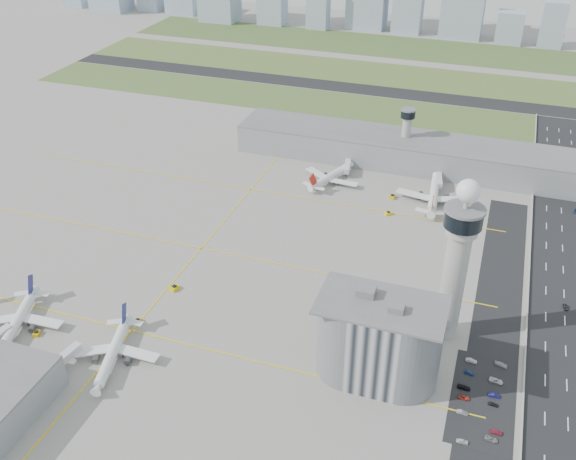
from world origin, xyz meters
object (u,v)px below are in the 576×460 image
(jet_bridge_near_2, at_px, (50,372))
(car_lot_4, at_px, (469,373))
(tug_2, at_px, (138,321))
(tug_3, at_px, (174,288))
(secondary_tower, at_px, (406,131))
(car_lot_6, at_px, (491,439))
(jet_bridge_far_0, at_px, (348,163))
(car_lot_10, at_px, (496,381))
(car_hw_1, at_px, (565,307))
(tug_4, at_px, (392,196))
(car_hw_4, at_px, (547,158))
(control_tower, at_px, (458,255))
(airplane_near_b, at_px, (15,317))
(car_lot_1, at_px, (462,412))
(car_lot_8, at_px, (493,404))
(car_lot_11, at_px, (501,365))
(car_lot_9, at_px, (494,395))
(tug_1, at_px, (37,333))
(car_lot_3, at_px, (464,387))
(car_lot_0, at_px, (462,441))
(admin_building, at_px, (378,340))
(car_lot_2, at_px, (464,397))
(car_lot_7, at_px, (496,432))
(tug_5, at_px, (388,213))
(airplane_far_a, at_px, (332,172))
(airplane_far_b, at_px, (435,189))
(jet_bridge_far_1, at_px, (438,176))

(jet_bridge_near_2, bearing_deg, car_lot_4, -59.98)
(tug_2, distance_m, tug_3, 23.59)
(secondary_tower, bearing_deg, tug_2, -111.92)
(car_lot_6, bearing_deg, jet_bridge_far_0, 36.89)
(car_lot_10, height_order, car_hw_1, car_lot_10)
(tug_4, height_order, car_hw_4, tug_4)
(control_tower, bearing_deg, airplane_near_b, -161.44)
(car_lot_1, relative_size, car_lot_8, 1.11)
(tug_3, height_order, car_lot_11, tug_3)
(airplane_near_b, bearing_deg, tug_3, 114.28)
(jet_bridge_near_2, bearing_deg, car_lot_9, -64.05)
(tug_1, relative_size, car_hw_4, 0.81)
(tug_2, bearing_deg, car_lot_6, -5.43)
(car_lot_3, bearing_deg, car_hw_4, -5.72)
(airplane_near_b, distance_m, jet_bridge_far_0, 194.15)
(car_lot_0, xyz_separation_m, car_hw_1, (31.37, 80.66, -0.02))
(admin_building, relative_size, car_lot_2, 10.81)
(secondary_tower, xyz_separation_m, car_hw_1, (85.25, -111.77, -18.19))
(control_tower, distance_m, car_lot_7, 59.36)
(admin_building, height_order, car_lot_4, admin_building)
(car_lot_4, relative_size, car_lot_11, 0.76)
(control_tower, bearing_deg, car_lot_10, -45.61)
(tug_1, bearing_deg, tug_5, -146.36)
(airplane_far_a, xyz_separation_m, tug_4, (34.93, -8.53, -4.44))
(secondary_tower, distance_m, tug_4, 48.38)
(car_lot_8, bearing_deg, secondary_tower, 23.61)
(car_lot_9, distance_m, car_lot_10, 7.17)
(airplane_far_b, bearing_deg, tug_2, 140.72)
(jet_bridge_far_1, distance_m, car_lot_9, 156.76)
(airplane_near_b, relative_size, tug_3, 11.51)
(car_lot_3, xyz_separation_m, car_hw_4, (25.81, 199.58, 0.00))
(admin_building, xyz_separation_m, car_lot_10, (39.99, 9.58, -14.66))
(secondary_tower, distance_m, car_lot_2, 182.39)
(admin_building, relative_size, car_lot_10, 8.99)
(control_tower, relative_size, car_lot_2, 16.60)
(car_lot_10, bearing_deg, airplane_near_b, 108.64)
(tug_1, relative_size, tug_2, 1.09)
(jet_bridge_far_1, bearing_deg, car_lot_4, 2.17)
(car_lot_3, bearing_deg, car_lot_10, -54.58)
(car_hw_1, height_order, car_hw_4, car_hw_4)
(tug_1, height_order, car_lot_9, tug_1)
(tug_4, bearing_deg, car_lot_2, 114.88)
(jet_bridge_far_0, bearing_deg, tug_4, 38.69)
(car_lot_1, distance_m, car_lot_8, 11.53)
(tug_5, relative_size, car_lot_2, 0.81)
(tug_2, height_order, car_lot_11, tug_2)
(tug_1, relative_size, tug_3, 0.86)
(car_lot_1, relative_size, car_lot_2, 0.93)
(control_tower, distance_m, tug_1, 157.17)
(airplane_far_b, relative_size, car_lot_9, 11.86)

